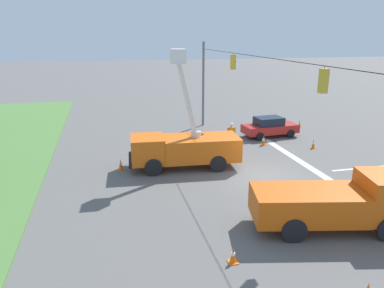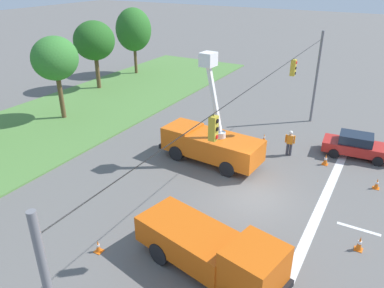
{
  "view_description": "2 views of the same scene",
  "coord_description": "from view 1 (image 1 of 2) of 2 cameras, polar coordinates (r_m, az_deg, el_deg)",
  "views": [
    {
      "loc": [
        -18.29,
        8.48,
        7.79
      ],
      "look_at": [
        1.35,
        3.78,
        1.84
      ],
      "focal_mm": 35.0,
      "sensor_mm": 36.0,
      "label": 1
    },
    {
      "loc": [
        -16.63,
        -5.63,
        11.45
      ],
      "look_at": [
        -0.06,
        3.77,
        2.41
      ],
      "focal_mm": 35.0,
      "sensor_mm": 36.0,
      "label": 2
    }
  ],
  "objects": [
    {
      "name": "lane_markings",
      "position": [
        23.99,
        21.58,
        -3.73
      ],
      "size": [
        17.6,
        15.25,
        0.01
      ],
      "color": "silver",
      "rests_on": "ground"
    },
    {
      "name": "utility_truck_bucket_lift",
      "position": [
        22.41,
        -1.23,
        -0.31
      ],
      "size": [
        2.83,
        6.75,
        7.0
      ],
      "color": "orange",
      "rests_on": "ground"
    },
    {
      "name": "traffic_cone_near_bucket",
      "position": [
        27.83,
        18.01,
        0.0
      ],
      "size": [
        0.36,
        0.36,
        0.65
      ],
      "color": "orange",
      "rests_on": "ground"
    },
    {
      "name": "traffic_cone_mid_left",
      "position": [
        13.86,
        6.29,
        -16.52
      ],
      "size": [
        0.36,
        0.36,
        0.6
      ],
      "color": "orange",
      "rests_on": "ground"
    },
    {
      "name": "traffic_cone_mid_right",
      "position": [
        27.64,
        10.83,
        0.53
      ],
      "size": [
        0.36,
        0.36,
        0.73
      ],
      "color": "orange",
      "rests_on": "ground"
    },
    {
      "name": "traffic_cone_lane_edge_b",
      "position": [
        22.69,
        -10.81,
        -3.1
      ],
      "size": [
        0.36,
        0.36,
        0.67
      ],
      "color": "orange",
      "rests_on": "ground"
    },
    {
      "name": "road_worker",
      "position": [
        26.73,
        6.0,
        1.61
      ],
      "size": [
        0.3,
        0.64,
        1.77
      ],
      "color": "#383842",
      "rests_on": "ground"
    },
    {
      "name": "utility_truck_support_near",
      "position": [
        16.61,
        21.34,
        -8.22
      ],
      "size": [
        3.55,
        6.86,
        2.35
      ],
      "color": "#D6560F",
      "rests_on": "ground"
    },
    {
      "name": "traffic_cone_far_left",
      "position": [
        27.41,
        0.88,
        0.56
      ],
      "size": [
        0.36,
        0.36,
        0.63
      ],
      "color": "orange",
      "rests_on": "ground"
    },
    {
      "name": "signal_gantry",
      "position": [
        20.52,
        11.26,
        6.16
      ],
      "size": [
        26.2,
        0.33,
        7.2
      ],
      "color": "slate",
      "rests_on": "ground"
    },
    {
      "name": "traffic_cone_lane_edge_a",
      "position": [
        23.12,
        25.29,
        -3.99
      ],
      "size": [
        0.36,
        0.36,
        0.72
      ],
      "color": "orange",
      "rests_on": "ground"
    },
    {
      "name": "sedan_red",
      "position": [
        30.07,
        11.76,
        2.6
      ],
      "size": [
        2.2,
        4.43,
        1.56
      ],
      "color": "red",
      "rests_on": "ground"
    },
    {
      "name": "ground_plane",
      "position": [
        21.62,
        10.69,
        -5.01
      ],
      "size": [
        200.0,
        200.0,
        0.0
      ],
      "primitive_type": "plane",
      "color": "#605E5B"
    },
    {
      "name": "traffic_cone_far_right",
      "position": [
        34.07,
        16.07,
        3.03
      ],
      "size": [
        0.36,
        0.36,
        0.6
      ],
      "color": "orange",
      "rests_on": "ground"
    }
  ]
}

